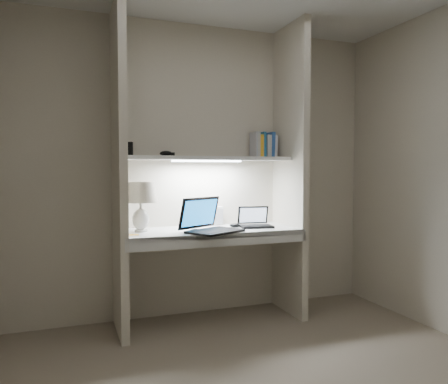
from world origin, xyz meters
name	(u,v)px	position (x,y,z in m)	size (l,w,h in m)	color
back_wall	(201,170)	(0.00, 1.50, 1.25)	(3.20, 0.01, 2.50)	beige
alcove_panel_left	(119,170)	(-0.73, 1.23, 1.25)	(0.06, 0.55, 2.50)	beige
alcove_panel_right	(290,170)	(0.73, 1.23, 1.25)	(0.06, 0.55, 2.50)	beige
desk	(211,231)	(0.00, 1.23, 0.75)	(1.40, 0.55, 0.04)	white
desk_apron	(222,240)	(0.00, 0.96, 0.72)	(1.46, 0.03, 0.10)	silver
shelf	(207,158)	(0.00, 1.32, 1.35)	(1.40, 0.36, 0.03)	silver
strip_light	(207,161)	(0.00, 1.32, 1.33)	(0.60, 0.04, 0.01)	white
table_lamp	(141,198)	(-0.56, 1.27, 1.03)	(0.27, 0.27, 0.39)	white
laptop_main	(209,224)	(-0.06, 1.09, 0.83)	(0.52, 0.50, 0.27)	black
laptop_netbook	(255,222)	(0.40, 1.22, 0.81)	(0.30, 0.27, 0.17)	black
speaker	(216,216)	(0.12, 1.45, 0.85)	(0.11, 0.08, 0.16)	silver
mouse	(235,225)	(0.23, 1.26, 0.79)	(0.09, 0.06, 0.03)	black
cable_coil	(197,230)	(-0.14, 1.15, 0.78)	(0.11, 0.11, 0.01)	black
sticky_note	(134,235)	(-0.64, 1.12, 0.77)	(0.07, 0.07, 0.00)	gold
book_row	(263,146)	(0.56, 1.40, 1.47)	(0.21, 0.15, 0.22)	silver
shelf_box	(129,149)	(-0.64, 1.36, 1.42)	(0.06, 0.05, 0.11)	black
shelf_gadget	(166,154)	(-0.33, 1.38, 1.39)	(0.10, 0.07, 0.04)	black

